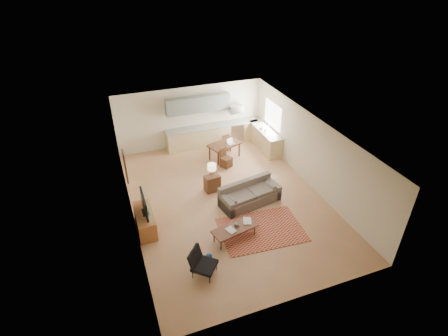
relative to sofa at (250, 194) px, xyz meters
name	(u,v)px	position (x,y,z in m)	size (l,w,h in m)	color
room	(227,167)	(-0.68, 0.46, 0.97)	(9.00, 9.00, 9.00)	#AC7751
kitchen_counter_back	(213,135)	(0.22, 4.64, 0.08)	(4.26, 0.64, 0.92)	tan
kitchen_counter_right	(265,139)	(2.25, 3.46, 0.08)	(0.64, 2.26, 0.92)	tan
kitchen_range	(235,131)	(1.32, 4.64, 0.07)	(0.62, 0.62, 0.90)	#A5A8AD
kitchen_microwave	(236,109)	(1.32, 4.66, 1.17)	(0.62, 0.40, 0.35)	#A5A8AD
upper_cabinets	(198,104)	(-0.38, 4.79, 1.57)	(2.80, 0.34, 0.70)	slate
window_right	(273,115)	(2.55, 3.46, 1.17)	(0.02, 1.40, 1.05)	white
wall_art_left	(125,167)	(-3.89, 1.36, 1.17)	(0.06, 0.42, 1.10)	#9C8E40
triptych	(188,109)	(-0.78, 4.93, 1.37)	(1.70, 0.04, 0.50)	#FBE4C9
rug	(261,230)	(-0.22, -1.41, -0.37)	(2.59, 1.79, 0.02)	maroon
sofa	(250,194)	(0.00, 0.00, 0.00)	(2.21, 0.96, 0.77)	#62564C
coffee_table	(235,233)	(-1.15, -1.46, -0.17)	(1.40, 0.56, 0.42)	#502B1D
book_a	(228,232)	(-1.42, -1.57, 0.05)	(0.33, 0.37, 0.03)	maroon
book_b	(243,221)	(-0.80, -1.27, 0.05)	(0.35, 0.40, 0.03)	navy
vase	(237,223)	(-1.06, -1.38, 0.11)	(0.18, 0.18, 0.16)	black
armchair	(204,264)	(-2.44, -2.48, 0.01)	(0.69, 0.69, 0.79)	black
tv_credenza	(145,221)	(-3.64, -0.07, -0.06)	(0.54, 1.39, 0.64)	#9B552A
tv	(144,204)	(-3.59, -0.07, 0.58)	(0.11, 1.07, 0.64)	black
console_table	(212,183)	(-0.99, 1.17, -0.06)	(0.55, 0.36, 0.64)	#3E2213
table_lamp	(212,170)	(-0.99, 1.17, 0.51)	(0.31, 0.31, 0.51)	beige
dining_table	(225,151)	(0.27, 3.25, -0.04)	(1.34, 0.77, 0.68)	#3E2213
dining_chair_near	(226,158)	(0.09, 2.56, 0.02)	(0.39, 0.41, 0.82)	#3E2213
dining_chair_far	(223,142)	(0.45, 3.93, 0.02)	(0.39, 0.41, 0.81)	#3E2213
laptop	(231,141)	(0.53, 3.16, 0.40)	(0.29, 0.21, 0.21)	#A5A8AD
soap_bottle	(266,129)	(2.15, 3.27, 0.63)	(0.09, 0.10, 0.19)	#FBE4C9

